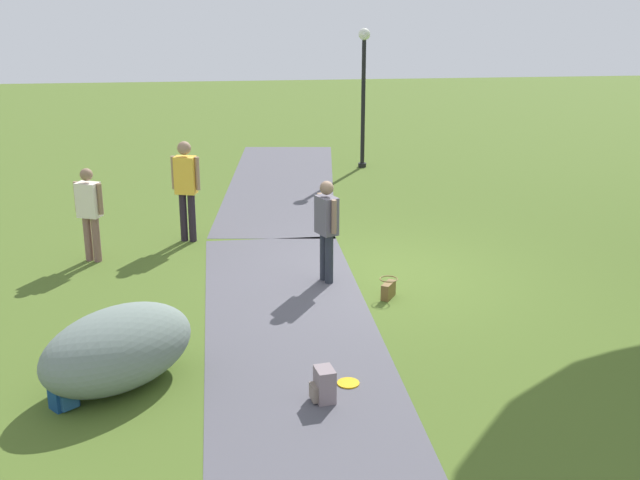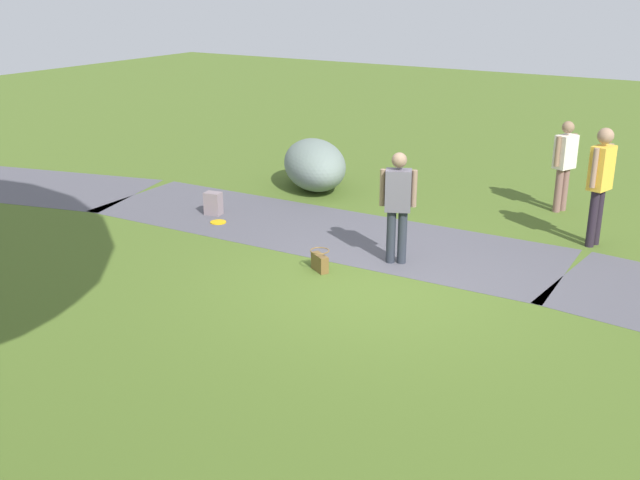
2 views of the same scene
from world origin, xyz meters
TOP-DOWN VIEW (x-y plane):
  - ground_plane at (0.00, 0.00)m, footprint 48.00×48.00m
  - footpath_segment_mid at (1.96, -1.58)m, footprint 8.06×2.56m
  - lawn_boulder at (3.29, -3.69)m, footprint 2.20×2.23m
  - woman_with_handbag at (0.16, -0.91)m, footprint 0.48×0.37m
  - man_near_boulder at (-1.18, -4.71)m, footprint 0.36×0.49m
  - passerby_on_path at (-2.08, -3.17)m, footprint 0.33×0.50m
  - handbag_on_grass at (0.94, -0.07)m, footprint 0.37×0.37m
  - backpack_by_boulder at (3.75, -4.26)m, footprint 0.35×0.35m
  - spare_backpack_on_lawn at (3.88, -1.35)m, footprint 0.31×0.30m
  - frisbee_on_grass at (3.53, -1.01)m, footprint 0.27×0.27m

SIDE VIEW (x-z plane):
  - ground_plane at x=0.00m, z-range 0.00..0.00m
  - footpath_segment_mid at x=1.96m, z-range 0.00..0.01m
  - frisbee_on_grass at x=3.53m, z-range 0.00..0.02m
  - handbag_on_grass at x=0.94m, z-range -0.01..0.29m
  - backpack_by_boulder at x=3.75m, z-range -0.01..0.39m
  - spare_backpack_on_lawn at x=3.88m, z-range -0.01..0.39m
  - lawn_boulder at x=3.29m, z-range 0.00..0.96m
  - man_near_boulder at x=-1.18m, z-range 0.12..1.71m
  - woman_with_handbag at x=0.16m, z-range 0.12..1.75m
  - passerby_on_path at x=-2.08m, z-range 0.16..1.98m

